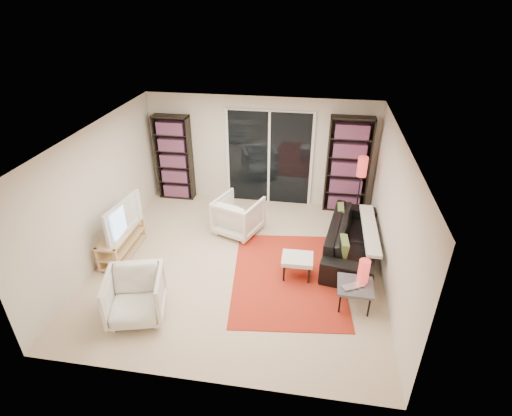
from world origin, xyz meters
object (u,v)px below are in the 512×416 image
object	(u,v)px
armchair_front	(135,296)
sofa	(353,239)
side_table	(355,287)
floor_lamp	(361,173)
ottoman	(297,260)
bookshelf_left	(174,158)
armchair_back	(238,215)
tv_stand	(122,242)
bookshelf_right	(348,166)

from	to	relation	value
armchair_front	sofa	bearing A→B (deg)	18.33
side_table	floor_lamp	size ratio (longest dim) A/B	0.38
ottoman	floor_lamp	size ratio (longest dim) A/B	0.36
bookshelf_left	armchair_front	bearing A→B (deg)	-80.05
ottoman	floor_lamp	bearing A→B (deg)	61.23
bookshelf_left	floor_lamp	size ratio (longest dim) A/B	1.32
armchair_back	floor_lamp	world-z (taller)	floor_lamp
bookshelf_left	armchair_front	distance (m)	3.96
tv_stand	ottoman	size ratio (longest dim) A/B	2.34
bookshelf_right	floor_lamp	bearing A→B (deg)	-66.29
tv_stand	floor_lamp	size ratio (longest dim) A/B	0.84
bookshelf_right	floor_lamp	distance (m)	0.59
ottoman	floor_lamp	world-z (taller)	floor_lamp
bookshelf_left	bookshelf_right	world-z (taller)	bookshelf_right
armchair_front	floor_lamp	distance (m)	4.81
bookshelf_right	bookshelf_left	bearing A→B (deg)	180.00
armchair_front	side_table	xyz separation A→B (m)	(3.24, 0.74, -0.02)
sofa	floor_lamp	bearing A→B (deg)	2.51
tv_stand	ottoman	distance (m)	3.24
sofa	armchair_front	bearing A→B (deg)	132.06
sofa	armchair_back	size ratio (longest dim) A/B	2.66
tv_stand	side_table	distance (m)	4.22
bookshelf_left	side_table	bearing A→B (deg)	-38.47
armchair_back	ottoman	distance (m)	1.76
tv_stand	bookshelf_right	bearing A→B (deg)	30.20
tv_stand	ottoman	bearing A→B (deg)	-2.70
tv_stand	sofa	world-z (taller)	sofa
tv_stand	armchair_back	world-z (taller)	armchair_back
sofa	ottoman	size ratio (longest dim) A/B	4.20
bookshelf_right	tv_stand	xyz separation A→B (m)	(-4.10, -2.38, -0.79)
sofa	ottoman	world-z (taller)	sofa
bookshelf_right	tv_stand	size ratio (longest dim) A/B	1.69
armchair_back	armchair_front	distance (m)	2.76
armchair_back	side_table	world-z (taller)	armchair_back
bookshelf_right	side_table	size ratio (longest dim) A/B	3.80
ottoman	bookshelf_right	bearing A→B (deg)	71.25
armchair_front	bookshelf_left	bearing A→B (deg)	85.07
armchair_front	ottoman	xyz separation A→B (m)	(2.31, 1.32, -0.04)
bookshelf_right	tv_stand	world-z (taller)	bookshelf_right
bookshelf_right	side_table	distance (m)	3.19
bookshelf_left	armchair_back	world-z (taller)	bookshelf_left
sofa	floor_lamp	distance (m)	1.42
bookshelf_right	armchair_back	xyz separation A→B (m)	(-2.12, -1.30, -0.67)
bookshelf_left	sofa	xyz separation A→B (m)	(3.96, -1.70, -0.65)
armchair_front	floor_lamp	size ratio (longest dim) A/B	0.57
sofa	side_table	size ratio (longest dim) A/B	4.03
bookshelf_right	ottoman	xyz separation A→B (m)	(-0.86, -2.54, -0.71)
bookshelf_right	armchair_back	world-z (taller)	bookshelf_right
bookshelf_left	tv_stand	world-z (taller)	bookshelf_left
sofa	bookshelf_left	bearing A→B (deg)	75.55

